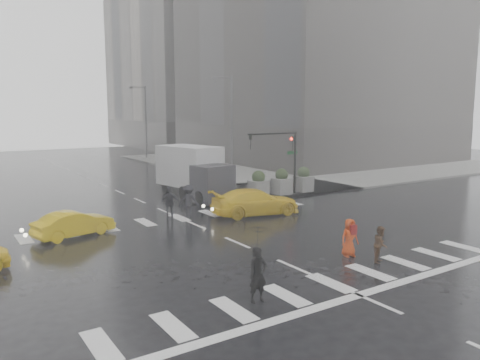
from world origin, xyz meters
TOP-DOWN VIEW (x-y plane):
  - ground at (0.00, 0.00)m, footprint 120.00×120.00m
  - sidewalk_ne at (19.50, 17.50)m, footprint 35.00×35.00m
  - building_ne at (29.00, 27.00)m, footprint 26.05×26.05m
  - building_ne_far at (29.00, 56.00)m, footprint 26.05×26.05m
  - road_markings at (0.00, 0.00)m, footprint 18.00×48.00m
  - traffic_signal_pole at (9.01, 8.01)m, footprint 4.45×0.42m
  - street_lamp_near at (10.87, 18.00)m, footprint 2.15×0.22m
  - street_lamp_far at (10.87, 38.00)m, footprint 2.15×0.22m
  - planter_west at (7.00, 8.20)m, footprint 1.10×1.10m
  - planter_mid at (9.00, 8.20)m, footprint 1.10×1.10m
  - planter_east at (11.00, 8.20)m, footprint 1.10×1.10m
  - pedestrian_black at (-3.04, -5.92)m, footprint 0.99×1.01m
  - pedestrian_brown at (3.23, -5.42)m, footprint 0.88×0.82m
  - pedestrian_orange at (2.79, -4.19)m, footprint 0.86×0.66m
  - pedestrian_far_a at (-0.54, 6.02)m, footprint 1.22×0.98m
  - pedestrian_far_b at (0.55, 5.87)m, footprint 1.34×1.22m
  - taxi_mid at (-5.91, 5.13)m, footprint 3.95×2.21m
  - taxi_rear at (4.00, 4.27)m, footprint 4.87×2.92m
  - box_truck at (3.70, 11.04)m, footprint 2.47×6.59m

SIDE VIEW (x-z plane):
  - ground at x=0.00m, z-range 0.00..0.00m
  - road_markings at x=0.00m, z-range 0.00..0.01m
  - sidewalk_ne at x=19.50m, z-range 0.00..0.15m
  - taxi_mid at x=-5.91m, z-range 0.00..1.23m
  - pedestrian_brown at x=3.23m, z-range 0.00..1.45m
  - taxi_rear at x=4.00m, z-range 0.00..1.50m
  - pedestrian_orange at x=2.79m, z-range 0.01..1.58m
  - pedestrian_far_a at x=-0.54m, z-range 0.00..1.81m
  - pedestrian_far_b at x=0.55m, z-range 0.00..1.83m
  - planter_west at x=7.00m, z-range 0.08..1.88m
  - planter_mid at x=9.00m, z-range 0.08..1.88m
  - planter_east at x=11.00m, z-range 0.08..1.88m
  - pedestrian_black at x=-3.04m, z-range 0.37..2.80m
  - box_truck at x=3.70m, z-range 0.12..3.62m
  - traffic_signal_pole at x=9.01m, z-range 0.97..5.47m
  - street_lamp_near at x=10.87m, z-range 0.45..9.45m
  - street_lamp_far at x=10.87m, z-range 0.45..9.45m
  - building_ne_far at x=29.00m, z-range -1.73..34.27m
  - building_ne at x=29.00m, z-range -1.79..40.21m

